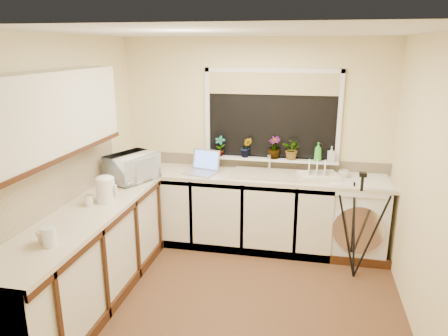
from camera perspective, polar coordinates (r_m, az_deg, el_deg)
floor at (r=4.25m, az=0.96°, el=-17.29°), size 3.20×3.20×0.00m
ceiling at (r=3.55m, az=1.16°, el=17.85°), size 3.20×3.20×0.00m
wall_back at (r=5.16m, az=4.14°, el=3.56°), size 3.20×0.00×3.20m
wall_front at (r=2.37m, az=-5.81°, el=-12.05°), size 3.20×0.00×3.20m
wall_left at (r=4.30m, az=-20.39°, el=0.03°), size 0.00×3.00×3.00m
wall_right at (r=3.79m, az=25.62°, el=-2.69°), size 0.00×3.00×3.00m
base_cabinet_back at (r=5.16m, az=-0.08°, el=-5.64°), size 2.55×0.60×0.86m
base_cabinet_left at (r=4.20m, az=-17.93°, el=-11.82°), size 0.54×2.40×0.86m
worktop_back at (r=4.96m, az=3.60°, el=-1.07°), size 3.20×0.60×0.04m
worktop_left at (r=4.02m, az=-18.48°, el=-6.12°), size 0.60×2.40×0.04m
upper_cabinet at (r=3.73m, az=-22.75°, el=6.51°), size 0.28×1.90×0.70m
splashback_left at (r=4.08m, az=-22.29°, el=-2.47°), size 0.02×2.40×0.45m
splashback_back at (r=5.21m, az=4.07°, el=0.79°), size 3.20×0.02×0.14m
window_glass at (r=5.06m, az=6.45°, el=7.01°), size 1.50×0.02×1.00m
window_blind at (r=4.99m, az=6.56°, el=11.22°), size 1.50×0.02×0.25m
windowsill at (r=5.11m, az=6.21°, el=1.20°), size 1.60×0.14×0.03m
sink at (r=4.92m, az=5.91°, el=-0.84°), size 0.82×0.46×0.03m
faucet at (r=5.07m, az=6.15°, el=0.90°), size 0.03×0.03×0.24m
washing_machine at (r=5.11m, az=17.33°, el=-6.27°), size 0.66×0.64×0.92m
laptop at (r=5.00m, az=-2.88°, el=0.16°), size 0.42×0.39×0.26m
kettle at (r=4.20m, az=-15.66°, el=-2.91°), size 0.18×0.18×0.23m
dish_rack at (r=4.86m, az=12.58°, el=-1.15°), size 0.50×0.43×0.06m
tripod at (r=4.56m, az=17.60°, el=-7.49°), size 0.73×0.73×1.15m
glass_jug at (r=3.45m, az=-22.48°, el=-8.54°), size 0.10×0.10×0.15m
steel_jar at (r=4.16m, az=-17.66°, el=-4.19°), size 0.08×0.08×0.11m
microwave at (r=4.79m, az=-12.26°, el=0.10°), size 0.55×0.64×0.30m
plant_a at (r=5.14m, az=-0.52°, el=2.96°), size 0.13×0.09×0.25m
plant_b at (r=5.09m, az=3.03°, el=2.80°), size 0.15×0.12×0.24m
plant_c at (r=5.06m, az=6.78°, el=2.76°), size 0.20×0.20×0.27m
plant_d at (r=5.05m, az=9.20°, el=2.50°), size 0.28×0.26×0.24m
soap_bottle_green at (r=5.04m, az=12.53°, el=2.16°), size 0.11×0.11×0.22m
soap_bottle_clear at (r=5.05m, az=14.25°, el=1.83°), size 0.09×0.09×0.18m
cup_back at (r=4.96m, az=15.80°, el=-0.82°), size 0.13×0.13×0.10m
cup_left at (r=3.53m, az=-23.16°, el=-8.52°), size 0.11×0.11×0.10m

